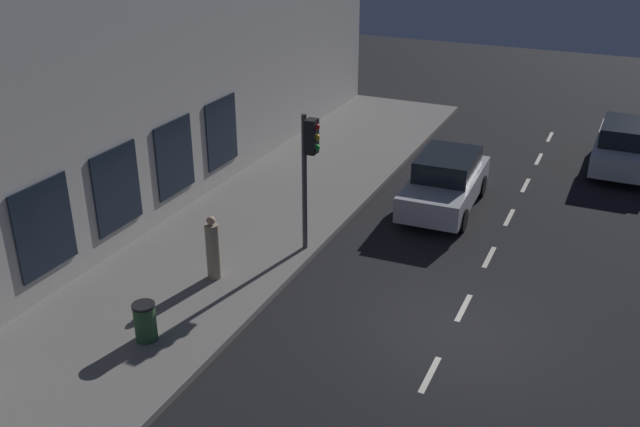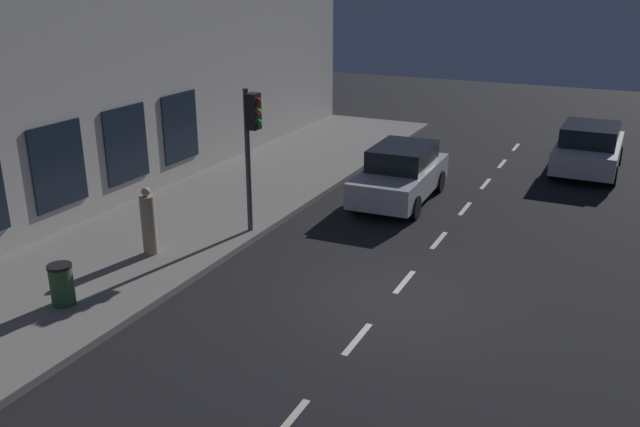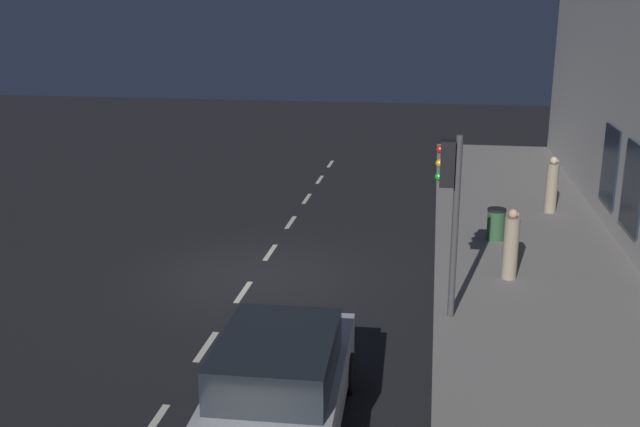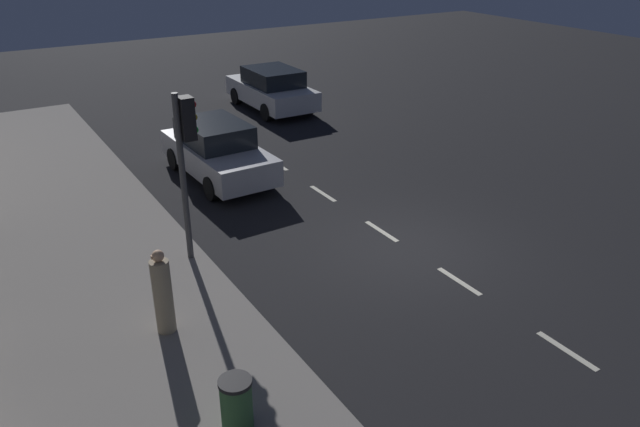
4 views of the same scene
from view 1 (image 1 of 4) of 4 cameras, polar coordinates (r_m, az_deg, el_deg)
The scene contains 9 objects.
ground_plane at distance 15.30m, azimuth 10.53°, elevation -9.27°, with size 60.00×60.00×0.00m, color black.
sidewalk at distance 17.47m, azimuth -9.67°, elevation -4.32°, with size 4.50×32.00×0.15m.
building_facade at distance 17.47m, azimuth -17.73°, elevation 9.45°, with size 0.65×32.00×8.41m.
lane_centre_line at distance 16.13m, azimuth 11.45°, elevation -7.42°, with size 0.12×27.20×0.01m.
traffic_light at distance 16.97m, azimuth -0.89°, elevation 4.62°, with size 0.47×0.32×3.49m.
parked_car_0 at distance 25.32m, azimuth 23.41°, elevation 5.02°, with size 2.03×4.37×1.58m.
parked_car_1 at distance 20.64m, azimuth 10.03°, elevation 2.53°, with size 1.94×4.27×1.58m.
pedestrian_1 at distance 16.53m, azimuth -8.58°, elevation -2.88°, with size 0.35×0.35×1.56m.
trash_bin at distance 14.76m, azimuth -13.85°, elevation -8.41°, with size 0.47×0.47×0.81m.
Camera 1 is at (-2.66, 12.49, 8.44)m, focal length 39.90 mm.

